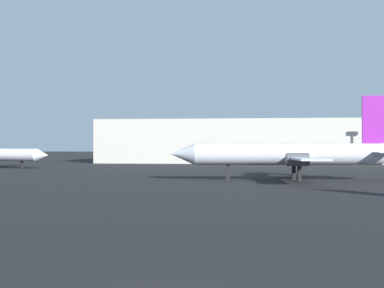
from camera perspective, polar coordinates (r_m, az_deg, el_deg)
airplane_distant at (r=63.77m, az=11.63°, el=-1.18°), size 30.67×22.16×11.13m
terminal_building at (r=127.49m, az=11.02°, el=0.30°), size 96.43×22.08×11.09m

